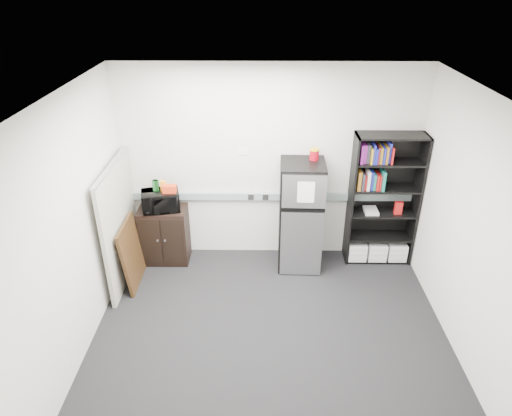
# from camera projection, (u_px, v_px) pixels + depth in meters

# --- Properties ---
(floor) EXTENTS (4.00, 4.00, 0.00)m
(floor) POSITION_uv_depth(u_px,v_px,m) (270.00, 335.00, 5.18)
(floor) COLOR black
(floor) RESTS_ON ground
(wall_back) EXTENTS (4.00, 0.02, 2.70)m
(wall_back) POSITION_uv_depth(u_px,v_px,m) (269.00, 165.00, 6.10)
(wall_back) COLOR silver
(wall_back) RESTS_ON floor
(wall_right) EXTENTS (0.02, 3.50, 2.70)m
(wall_right) POSITION_uv_depth(u_px,v_px,m) (473.00, 234.00, 4.53)
(wall_right) COLOR silver
(wall_right) RESTS_ON floor
(wall_left) EXTENTS (0.02, 3.50, 2.70)m
(wall_left) POSITION_uv_depth(u_px,v_px,m) (73.00, 232.00, 4.57)
(wall_left) COLOR silver
(wall_left) RESTS_ON floor
(ceiling) EXTENTS (4.00, 3.50, 0.02)m
(ceiling) POSITION_uv_depth(u_px,v_px,m) (275.00, 98.00, 3.92)
(ceiling) COLOR white
(ceiling) RESTS_ON wall_back
(electrical_raceway) EXTENTS (3.92, 0.05, 0.10)m
(electrical_raceway) POSITION_uv_depth(u_px,v_px,m) (269.00, 196.00, 6.28)
(electrical_raceway) COLOR gray
(electrical_raceway) RESTS_ON wall_back
(wall_note) EXTENTS (0.14, 0.00, 0.10)m
(wall_note) POSITION_uv_depth(u_px,v_px,m) (243.00, 151.00, 6.00)
(wall_note) COLOR white
(wall_note) RESTS_ON wall_back
(bookshelf) EXTENTS (0.90, 0.34, 1.85)m
(bookshelf) POSITION_uv_depth(u_px,v_px,m) (383.00, 201.00, 6.12)
(bookshelf) COLOR black
(bookshelf) RESTS_ON floor
(cubicle_partition) EXTENTS (0.06, 1.30, 1.62)m
(cubicle_partition) POSITION_uv_depth(u_px,v_px,m) (120.00, 224.00, 5.77)
(cubicle_partition) COLOR gray
(cubicle_partition) RESTS_ON floor
(cabinet) EXTENTS (0.65, 0.44, 0.81)m
(cabinet) POSITION_uv_depth(u_px,v_px,m) (165.00, 235.00, 6.33)
(cabinet) COLOR black
(cabinet) RESTS_ON floor
(microwave) EXTENTS (0.55, 0.44, 0.27)m
(microwave) POSITION_uv_depth(u_px,v_px,m) (161.00, 201.00, 6.07)
(microwave) COLOR black
(microwave) RESTS_ON cabinet
(snack_box_a) EXTENTS (0.08, 0.06, 0.15)m
(snack_box_a) POSITION_uv_depth(u_px,v_px,m) (156.00, 185.00, 6.00)
(snack_box_a) COLOR #185424
(snack_box_a) RESTS_ON microwave
(snack_box_b) EXTENTS (0.08, 0.07, 0.15)m
(snack_box_b) POSITION_uv_depth(u_px,v_px,m) (156.00, 185.00, 6.00)
(snack_box_b) COLOR #0C360E
(snack_box_b) RESTS_ON microwave
(snack_box_c) EXTENTS (0.07, 0.05, 0.14)m
(snack_box_c) POSITION_uv_depth(u_px,v_px,m) (163.00, 186.00, 6.00)
(snack_box_c) COLOR orange
(snack_box_c) RESTS_ON microwave
(snack_bag) EXTENTS (0.18, 0.10, 0.10)m
(snack_bag) POSITION_uv_depth(u_px,v_px,m) (169.00, 189.00, 5.97)
(snack_bag) COLOR red
(snack_bag) RESTS_ON microwave
(refrigerator) EXTENTS (0.59, 0.61, 1.52)m
(refrigerator) POSITION_uv_depth(u_px,v_px,m) (301.00, 216.00, 6.08)
(refrigerator) COLOR black
(refrigerator) RESTS_ON floor
(coffee_can) EXTENTS (0.12, 0.12, 0.17)m
(coffee_can) POSITION_uv_depth(u_px,v_px,m) (314.00, 153.00, 5.80)
(coffee_can) COLOR #A00716
(coffee_can) RESTS_ON refrigerator
(framed_poster) EXTENTS (0.13, 0.68, 0.88)m
(framed_poster) POSITION_uv_depth(u_px,v_px,m) (132.00, 254.00, 5.85)
(framed_poster) COLOR black
(framed_poster) RESTS_ON floor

